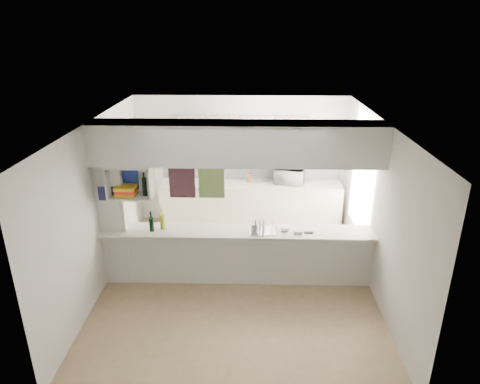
{
  "coord_description": "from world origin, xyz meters",
  "views": [
    {
      "loc": [
        0.21,
        -5.89,
        3.89
      ],
      "look_at": [
        0.03,
        0.5,
        1.36
      ],
      "focal_mm": 32.0,
      "sensor_mm": 36.0,
      "label": 1
    }
  ],
  "objects_px": {
    "bowl": "(291,166)",
    "dish_rack": "(262,227)",
    "wine_bottles": "(157,222)",
    "microwave": "(289,176)"
  },
  "relations": [
    {
      "from": "bowl",
      "to": "wine_bottles",
      "type": "relative_size",
      "value": 0.82
    },
    {
      "from": "microwave",
      "to": "bowl",
      "type": "height_order",
      "value": "bowl"
    },
    {
      "from": "bowl",
      "to": "dish_rack",
      "type": "bearing_deg",
      "value": -105.55
    },
    {
      "from": "bowl",
      "to": "wine_bottles",
      "type": "height_order",
      "value": "bowl"
    },
    {
      "from": "bowl",
      "to": "dish_rack",
      "type": "distance_m",
      "value": 2.28
    },
    {
      "from": "microwave",
      "to": "dish_rack",
      "type": "relative_size",
      "value": 1.32
    },
    {
      "from": "microwave",
      "to": "wine_bottles",
      "type": "distance_m",
      "value": 3.06
    },
    {
      "from": "wine_bottles",
      "to": "bowl",
      "type": "bearing_deg",
      "value": 44.19
    },
    {
      "from": "microwave",
      "to": "wine_bottles",
      "type": "xyz_separation_m",
      "value": [
        -2.19,
        -2.13,
        -0.03
      ]
    },
    {
      "from": "bowl",
      "to": "dish_rack",
      "type": "xyz_separation_m",
      "value": [
        -0.61,
        -2.18,
        -0.26
      ]
    }
  ]
}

